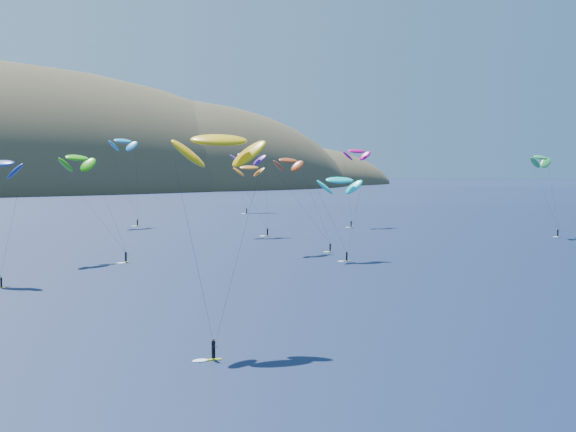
% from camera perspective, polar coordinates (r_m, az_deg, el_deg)
% --- Properties ---
extents(kitesurfer_2, '(11.34, 12.90, 24.00)m').
position_cam_1_polar(kitesurfer_2, '(86.57, -4.94, 5.37)').
color(kitesurfer_2, '#B3C415').
rests_on(kitesurfer_2, ground).
extents(kitesurfer_3, '(11.87, 14.02, 22.35)m').
position_cam_1_polar(kitesurfer_3, '(161.30, -14.77, 4.00)').
color(kitesurfer_3, '#B3C415').
rests_on(kitesurfer_3, ground).
extents(kitesurfer_4, '(11.03, 8.83, 28.35)m').
position_cam_1_polar(kitesurfer_4, '(247.40, -11.67, 5.24)').
color(kitesurfer_4, '#B3C415').
rests_on(kitesurfer_4, ground).
extents(kitesurfer_5, '(9.68, 8.75, 18.00)m').
position_cam_1_polar(kitesurfer_5, '(159.06, 3.69, 2.55)').
color(kitesurfer_5, '#B3C415').
rests_on(kitesurfer_5, ground).
extents(kitesurfer_6, '(9.90, 9.85, 23.63)m').
position_cam_1_polar(kitesurfer_6, '(211.17, -2.86, 4.36)').
color(kitesurfer_6, '#B3C415').
rests_on(kitesurfer_6, ground).
extents(kitesurfer_8, '(10.99, 7.62, 25.00)m').
position_cam_1_polar(kitesurfer_8, '(242.83, 4.90, 4.61)').
color(kitesurfer_8, '#B3C415').
rests_on(kitesurfer_8, ground).
extents(kitesurfer_9, '(11.41, 9.63, 21.64)m').
position_cam_1_polar(kitesurfer_9, '(172.04, 0.02, 3.95)').
color(kitesurfer_9, '#B3C415').
rests_on(kitesurfer_9, ground).
extents(kitesurfer_10, '(8.13, 14.41, 21.09)m').
position_cam_1_polar(kitesurfer_10, '(137.53, -19.80, 3.52)').
color(kitesurfer_10, '#B3C415').
rests_on(kitesurfer_10, ground).
extents(kitesurfer_11, '(13.80, 15.29, 20.34)m').
position_cam_1_polar(kitesurfer_11, '(310.60, -2.79, 3.46)').
color(kitesurfer_11, '#B3C415').
rests_on(kitesurfer_11, ground).
extents(kitesurfer_13, '(9.65, 9.54, 22.80)m').
position_cam_1_polar(kitesurfer_13, '(219.64, 17.52, 3.98)').
color(kitesurfer_13, '#B3C415').
rests_on(kitesurfer_13, ground).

